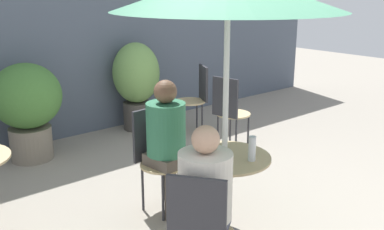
{
  "coord_description": "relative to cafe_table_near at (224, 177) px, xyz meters",
  "views": [
    {
      "loc": [
        -2.55,
        -2.14,
        2.05
      ],
      "look_at": [
        -0.21,
        0.64,
        1.0
      ],
      "focal_mm": 42.0,
      "sensor_mm": 36.0,
      "label": 1
    }
  ],
  "objects": [
    {
      "name": "bistro_chair_1",
      "position": [
        -0.68,
        -0.48,
        0.01
      ],
      "size": [
        0.5,
        0.49,
        0.96
      ],
      "rotation": [
        0.0,
        0.0,
        -4.1
      ],
      "color": "tan",
      "rests_on": "ground_plane"
    },
    {
      "name": "potted_plant_1",
      "position": [
        1.13,
        2.99,
        0.18
      ],
      "size": [
        0.67,
        0.67,
        1.27
      ],
      "color": "#47423D",
      "rests_on": "ground_plane"
    },
    {
      "name": "cafe_table_near",
      "position": [
        0.0,
        0.0,
        0.0
      ],
      "size": [
        0.74,
        0.74,
        0.75
      ],
      "color": "black",
      "rests_on": "ground_plane"
    },
    {
      "name": "beer_glass_0",
      "position": [
        0.1,
        -0.2,
        0.28
      ],
      "size": [
        0.06,
        0.06,
        0.2
      ],
      "color": "silver",
      "rests_on": "cafe_table_near"
    },
    {
      "name": "seated_person_0",
      "position": [
        -0.06,
        0.67,
        0.18
      ],
      "size": [
        0.35,
        0.37,
        1.26
      ],
      "rotation": [
        0.0,
        0.0,
        0.09
      ],
      "color": "brown",
      "rests_on": "ground_plane"
    },
    {
      "name": "seated_person_1",
      "position": [
        -0.55,
        -0.39,
        0.15
      ],
      "size": [
        0.45,
        0.44,
        1.21
      ],
      "rotation": [
        0.0,
        0.0,
        2.19
      ],
      "color": "#42475B",
      "rests_on": "ground_plane"
    },
    {
      "name": "potted_plant_0",
      "position": [
        -0.52,
        2.81,
        0.13
      ],
      "size": [
        0.82,
        0.82,
        1.18
      ],
      "color": "slate",
      "rests_on": "ground_plane"
    },
    {
      "name": "storefront_wall",
      "position": [
        0.21,
        3.32,
        0.93
      ],
      "size": [
        10.0,
        0.06,
        3.0
      ],
      "color": "#4C5666",
      "rests_on": "ground_plane"
    },
    {
      "name": "beer_glass_1",
      "position": [
        -0.09,
        0.21,
        0.26
      ],
      "size": [
        0.06,
        0.06,
        0.16
      ],
      "color": "#DBC65B",
      "rests_on": "cafe_table_near"
    },
    {
      "name": "bistro_chair_3",
      "position": [
        1.7,
        2.31,
        0.01
      ],
      "size": [
        0.49,
        0.48,
        0.96
      ],
      "rotation": [
        0.0,
        0.0,
        4.27
      ],
      "color": "tan",
      "rests_on": "ground_plane"
    },
    {
      "name": "bistro_chair_0",
      "position": [
        -0.08,
        0.83,
        0.01
      ],
      "size": [
        0.44,
        0.44,
        0.96
      ],
      "rotation": [
        0.0,
        0.0,
        0.09
      ],
      "color": "tan",
      "rests_on": "ground_plane"
    },
    {
      "name": "bistro_chair_4",
      "position": [
        1.52,
        1.48,
        0.01
      ],
      "size": [
        0.46,
        0.44,
        0.96
      ],
      "rotation": [
        0.0,
        0.0,
        1.76
      ],
      "color": "tan",
      "rests_on": "ground_plane"
    }
  ]
}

